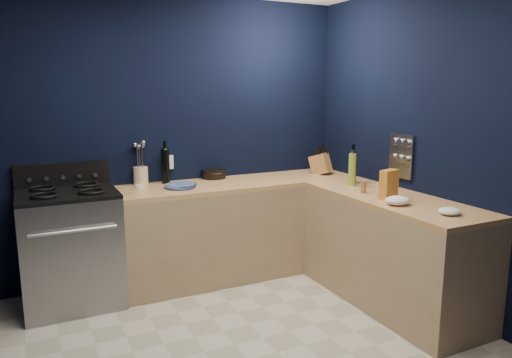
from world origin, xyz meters
TOP-DOWN VIEW (x-y plane):
  - wall_back at (0.00, 1.76)m, footprint 3.50×0.02m
  - wall_right at (1.76, 0.00)m, footprint 0.02×3.50m
  - wall_front at (0.00, -1.76)m, footprint 3.50×0.02m
  - cab_back at (0.60, 1.44)m, footprint 2.30×0.63m
  - top_back at (0.60, 1.44)m, footprint 2.30×0.63m
  - cab_right at (1.44, 0.29)m, footprint 0.63×1.67m
  - top_right at (1.44, 0.29)m, footprint 0.63×1.67m
  - gas_range at (-0.93, 1.42)m, footprint 0.76×0.66m
  - oven_door at (-0.93, 1.10)m, footprint 0.59×0.02m
  - cooktop at (-0.93, 1.42)m, footprint 0.76×0.66m
  - backguard at (-0.93, 1.72)m, footprint 0.76×0.06m
  - spice_panel at (1.74, 0.55)m, footprint 0.02×0.28m
  - wall_outlet at (0.00, 1.74)m, footprint 0.09×0.02m
  - plate_stack at (-0.00, 1.39)m, footprint 0.34×0.34m
  - ramekin at (-0.32, 1.54)m, footprint 0.10×0.10m
  - utensil_crock at (-0.27, 1.69)m, footprint 0.14×0.14m
  - wine_bottle_back at (-0.05, 1.65)m, footprint 0.09×0.09m
  - lemon_basket at (0.43, 1.69)m, footprint 0.26×0.26m
  - knife_block at (1.49, 1.43)m, footprint 0.20×0.26m
  - wine_bottle_right at (1.50, 0.91)m, footprint 0.08×0.08m
  - oil_bottle at (1.42, 0.81)m, footprint 0.08×0.08m
  - spice_jar_near at (1.31, 0.51)m, footprint 0.06×0.06m
  - spice_jar_far at (1.56, 0.56)m, footprint 0.06×0.06m
  - crouton_bag at (1.35, 0.26)m, footprint 0.17×0.11m
  - towel_front at (1.28, 0.07)m, footprint 0.23×0.21m
  - towel_end at (1.41, -0.31)m, footprint 0.20×0.20m

SIDE VIEW (x-z plane):
  - cab_back at x=0.60m, z-range 0.00..0.86m
  - cab_right at x=1.44m, z-range 0.00..0.86m
  - oven_door at x=-0.93m, z-range 0.24..0.66m
  - gas_range at x=-0.93m, z-range 0.00..0.92m
  - top_back at x=0.60m, z-range 0.86..0.90m
  - top_right at x=1.44m, z-range 0.86..0.90m
  - ramekin at x=-0.32m, z-range 0.90..0.93m
  - plate_stack at x=0.00m, z-range 0.90..0.93m
  - towel_end at x=1.41m, z-range 0.90..0.95m
  - towel_front at x=1.28m, z-range 0.90..0.97m
  - cooktop at x=-0.93m, z-range 0.92..0.95m
  - lemon_basket at x=0.43m, z-range 0.90..0.99m
  - spice_jar_far at x=1.56m, z-range 0.90..0.99m
  - spice_jar_near at x=1.31m, z-range 0.90..1.00m
  - utensil_crock at x=-0.27m, z-range 0.90..1.06m
  - knife_block at x=1.49m, z-range 0.88..1.12m
  - crouton_bag at x=1.35m, z-range 0.90..1.13m
  - wine_bottle_right at x=1.50m, z-range 0.90..1.18m
  - backguard at x=-0.93m, z-range 0.94..1.14m
  - oil_bottle at x=1.42m, z-range 0.90..1.19m
  - wine_bottle_back at x=-0.05m, z-range 0.90..1.21m
  - wall_outlet at x=0.00m, z-range 1.02..1.15m
  - spice_panel at x=1.74m, z-range 0.99..1.37m
  - wall_back at x=0.00m, z-range 0.00..2.60m
  - wall_right at x=1.76m, z-range 0.00..2.60m
  - wall_front at x=0.00m, z-range 0.00..2.60m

